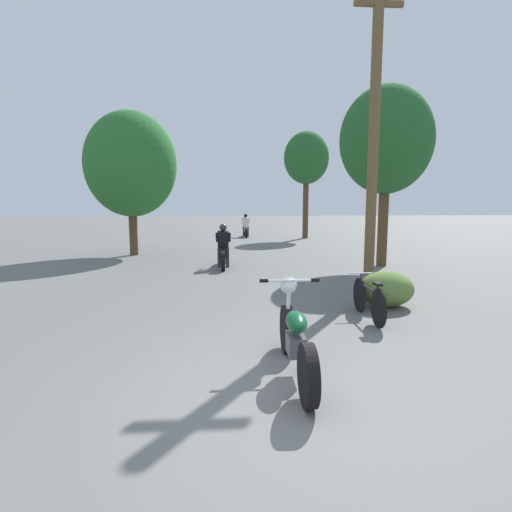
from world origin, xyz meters
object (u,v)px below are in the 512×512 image
roadside_tree_right_near (386,141)px  motorcycle_foreground (295,337)px  bicycle_parked (369,300)px  motorcycle_rider_far (246,228)px  roadside_tree_left (131,165)px  roadside_tree_right_far (306,159)px  utility_pole (374,135)px  motorcycle_rider_lead (223,251)px

roadside_tree_right_near → motorcycle_foreground: size_ratio=2.67×
bicycle_parked → motorcycle_rider_far: bearing=94.8°
roadside_tree_left → motorcycle_rider_far: roadside_tree_left is taller
roadside_tree_right_far → motorcycle_rider_far: 5.35m
utility_pole → roadside_tree_left: bearing=136.5°
utility_pole → bicycle_parked: size_ratio=4.32×
roadside_tree_left → bicycle_parked: (6.18, -9.20, -3.14)m
motorcycle_rider_lead → motorcycle_rider_far: (1.18, 11.33, -0.00)m
roadside_tree_right_near → bicycle_parked: roadside_tree_right_near is taller
utility_pole → motorcycle_rider_far: utility_pole is taller
roadside_tree_right_near → bicycle_parked: 7.34m
roadside_tree_right_far → bicycle_parked: bearing=-96.9°
roadside_tree_right_near → roadside_tree_left: (-8.69, 3.32, -0.48)m
roadside_tree_left → motorcycle_rider_lead: bearing=-42.6°
motorcycle_foreground → motorcycle_rider_far: size_ratio=1.06×
roadside_tree_right_far → bicycle_parked: (-1.97, -16.25, -4.16)m
roadside_tree_left → motorcycle_rider_lead: (3.55, -3.27, -2.96)m
motorcycle_rider_far → motorcycle_foreground: bearing=-90.6°
utility_pole → motorcycle_rider_far: 15.25m
motorcycle_foreground → motorcycle_rider_far: motorcycle_rider_far is taller
motorcycle_rider_far → bicycle_parked: (1.45, -17.26, -0.17)m
motorcycle_rider_far → roadside_tree_right_far: bearing=-16.4°
utility_pole → roadside_tree_right_near: size_ratio=1.23×
motorcycle_rider_lead → motorcycle_rider_far: size_ratio=0.98×
utility_pole → roadside_tree_left: 9.73m
roadside_tree_right_near → motorcycle_rider_lead: (-5.13, 0.05, -3.44)m
utility_pole → motorcycle_foreground: size_ratio=3.27×
utility_pole → motorcycle_rider_far: (-2.33, 14.76, -3.05)m
roadside_tree_right_near → bicycle_parked: bearing=-113.1°
roadside_tree_right_near → roadside_tree_right_far: roadside_tree_right_far is taller
roadside_tree_right_near → motorcycle_rider_lead: size_ratio=2.87×
roadside_tree_right_far → motorcycle_rider_lead: roadside_tree_right_far is taller
roadside_tree_right_far → roadside_tree_left: (-8.15, -7.06, -1.03)m
utility_pole → bicycle_parked: utility_pole is taller
roadside_tree_right_near → roadside_tree_left: roadside_tree_right_near is taller
roadside_tree_left → motorcycle_foreground: bearing=-68.2°
utility_pole → motorcycle_foreground: 6.12m
motorcycle_foreground → bicycle_parked: motorcycle_foreground is taller
roadside_tree_left → motorcycle_rider_far: size_ratio=2.74×
motorcycle_rider_far → bicycle_parked: 17.32m
motorcycle_foreground → roadside_tree_right_far: bearing=78.9°
utility_pole → roadside_tree_right_far: (1.09, 13.76, 0.94)m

